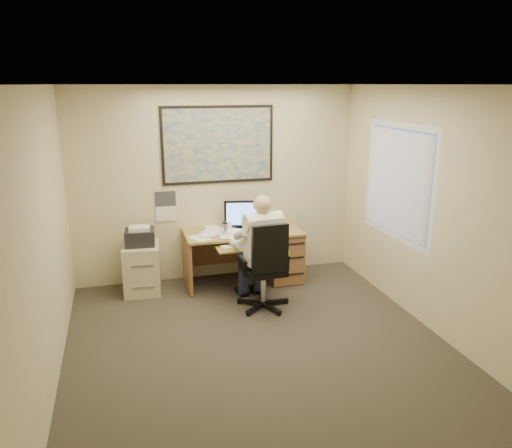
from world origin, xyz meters
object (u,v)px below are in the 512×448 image
object	(u,v)px
filing_cabinet	(142,264)
office_chair	(264,284)
person	(263,252)
desk	(265,250)

from	to	relation	value
filing_cabinet	office_chair	xyz separation A→B (m)	(1.42, -0.96, -0.06)
filing_cabinet	person	distance (m)	1.70
desk	office_chair	bearing A→B (deg)	-107.32
office_chair	person	distance (m)	0.39
filing_cabinet	person	bearing A→B (deg)	-26.64
desk	filing_cabinet	world-z (taller)	desk
office_chair	person	size ratio (longest dim) A/B	0.79
desk	person	xyz separation A→B (m)	(-0.29, -0.86, 0.27)
desk	office_chair	distance (m)	1.00
person	office_chair	bearing A→B (deg)	-99.68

